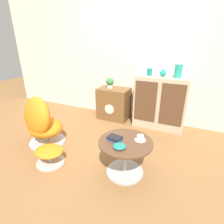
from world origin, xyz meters
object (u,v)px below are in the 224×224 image
at_px(tv_console, 114,103).
at_px(potted_plant, 110,82).
at_px(coffee_table, 125,153).
at_px(teacup, 140,138).
at_px(vase_leftmost, 149,72).
at_px(bowl, 119,146).
at_px(vase_inner_left, 163,73).
at_px(book_stack, 115,138).
at_px(egg_chair, 42,123).
at_px(sideboard, 160,102).
at_px(vase_inner_right, 178,71).
at_px(ottoman, 49,153).

relative_size(tv_console, potted_plant, 3.10).
distance_m(tv_console, coffee_table, 1.70).
relative_size(potted_plant, teacup, 1.59).
relative_size(vase_leftmost, potted_plant, 0.60).
bearing_deg(bowl, tv_console, 116.00).
height_order(coffee_table, teacup, teacup).
relative_size(vase_leftmost, bowl, 0.83).
xyz_separation_m(vase_inner_left, teacup, (0.02, -1.39, -0.55)).
bearing_deg(vase_leftmost, tv_console, -179.18).
height_order(potted_plant, book_stack, potted_plant).
bearing_deg(egg_chair, book_stack, -4.49).
height_order(sideboard, egg_chair, sideboard).
distance_m(egg_chair, vase_inner_right, 2.38).
height_order(sideboard, teacup, sideboard).
height_order(vase_inner_right, book_stack, vase_inner_right).
distance_m(vase_inner_left, bowl, 1.74).
bearing_deg(egg_chair, tv_console, 66.71).
relative_size(potted_plant, book_stack, 1.20).
height_order(tv_console, coffee_table, tv_console).
bearing_deg(vase_inner_left, sideboard, -39.81).
bearing_deg(book_stack, ottoman, -164.70).
bearing_deg(ottoman, potted_plant, 87.23).
distance_m(tv_console, bowl, 1.82).
distance_m(tv_console, vase_inner_right, 1.40).
bearing_deg(sideboard, ottoman, -122.62).
bearing_deg(egg_chair, teacup, 0.63).
xyz_separation_m(tv_console, potted_plant, (-0.09, 0.00, 0.44)).
relative_size(egg_chair, vase_inner_left, 6.33).
bearing_deg(tv_console, vase_leftmost, 0.82).
distance_m(ottoman, book_stack, 0.94).
bearing_deg(tv_console, sideboard, 0.37).
distance_m(teacup, bowl, 0.30).
bearing_deg(ottoman, egg_chair, 142.06).
distance_m(book_stack, bowl, 0.17).
bearing_deg(tv_console, teacup, -55.21).
xyz_separation_m(potted_plant, book_stack, (0.77, -1.50, -0.29)).
height_order(coffee_table, bowl, bowl).
distance_m(coffee_table, bowl, 0.24).
height_order(tv_console, teacup, tv_console).
bearing_deg(coffee_table, vase_leftmost, 94.57).
height_order(tv_console, vase_inner_left, vase_inner_left).
height_order(vase_inner_left, teacup, vase_inner_left).
bearing_deg(ottoman, teacup, 17.26).
bearing_deg(potted_plant, coffee_table, -58.67).
relative_size(ottoman, coffee_table, 0.61).
xyz_separation_m(egg_chair, ottoman, (0.43, -0.34, -0.22)).
distance_m(sideboard, bowl, 1.64).
bearing_deg(vase_inner_left, bowl, -95.00).
height_order(teacup, bowl, teacup).
bearing_deg(sideboard, book_stack, -99.74).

